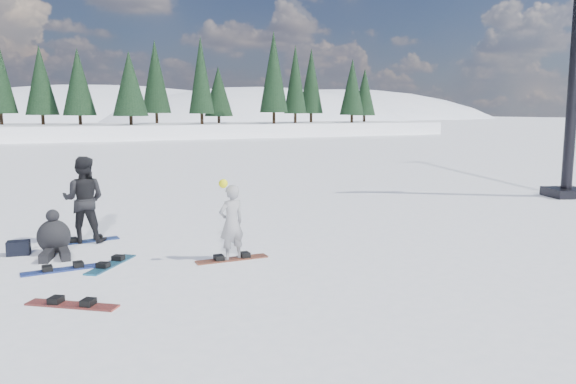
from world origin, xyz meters
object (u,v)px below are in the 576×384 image
(lift_tower, at_px, (572,101))
(seated_rider, at_px, (54,237))
(snowboarder_woman, at_px, (231,222))
(snowboard_loose_c, at_px, (63,270))
(snowboarder_man, at_px, (84,200))
(gear_bag, at_px, (18,248))
(snowboard_loose_b, at_px, (72,305))
(snowboard_loose_a, at_px, (111,264))

(lift_tower, relative_size, seated_rider, 7.08)
(snowboarder_woman, height_order, snowboard_loose_c, snowboarder_woman)
(seated_rider, relative_size, snowboard_loose_c, 0.78)
(snowboarder_woman, xyz_separation_m, snowboarder_man, (-2.58, 2.95, 0.21))
(seated_rider, distance_m, snowboard_loose_c, 1.43)
(snowboarder_woman, distance_m, snowboarder_man, 3.92)
(snowboard_loose_c, bearing_deg, snowboarder_man, 70.19)
(snowboarder_woman, height_order, snowboarder_man, snowboarder_man)
(gear_bag, distance_m, snowboard_loose_b, 3.92)
(gear_bag, bearing_deg, snowboarder_man, 25.39)
(seated_rider, bearing_deg, snowboarder_man, 59.00)
(snowboard_loose_b, distance_m, snowboard_loose_c, 2.19)
(snowboarder_man, distance_m, snowboard_loose_b, 4.65)
(lift_tower, xyz_separation_m, snowboarder_woman, (-13.59, -3.11, -2.58))
(snowboard_loose_b, bearing_deg, snowboard_loose_c, 126.59)
(seated_rider, xyz_separation_m, snowboard_loose_b, (0.10, -3.57, -0.35))
(snowboarder_man, xyz_separation_m, snowboard_loose_b, (-0.61, -4.50, -0.99))
(snowboarder_woman, bearing_deg, snowboard_loose_a, -29.12)
(seated_rider, distance_m, snowboard_loose_a, 1.74)
(gear_bag, bearing_deg, snowboarder_woman, -29.83)
(gear_bag, bearing_deg, snowboard_loose_b, -78.19)
(snowboard_loose_b, height_order, snowboard_loose_c, same)
(snowboarder_woman, distance_m, snowboard_loose_b, 3.62)
(snowboard_loose_a, bearing_deg, snowboard_loose_c, 127.40)
(snowboarder_woman, distance_m, snowboard_loose_c, 3.35)
(lift_tower, xyz_separation_m, snowboard_loose_a, (-15.90, -2.48, -3.36))
(snowboarder_woman, distance_m, gear_bag, 4.64)
(seated_rider, bearing_deg, snowboard_loose_b, -82.08)
(lift_tower, relative_size, snowboard_loose_a, 5.53)
(snowboard_loose_a, xyz_separation_m, snowboard_loose_c, (-0.88, 0.01, 0.00))
(snowboard_loose_b, bearing_deg, seated_rider, 127.85)
(gear_bag, distance_m, snowboard_loose_c, 1.83)
(snowboard_loose_b, bearing_deg, gear_bag, 138.02)
(seated_rider, bearing_deg, lift_tower, 9.98)
(snowboarder_woman, relative_size, gear_bag, 3.77)
(snowboard_loose_b, relative_size, snowboard_loose_a, 1.00)
(gear_bag, relative_size, snowboard_loose_c, 0.30)
(snowboard_loose_b, relative_size, snowboard_loose_c, 1.00)
(seated_rider, xyz_separation_m, gear_bag, (-0.70, 0.26, -0.22))
(snowboarder_woman, height_order, gear_bag, snowboarder_woman)
(snowboarder_man, bearing_deg, snowboarder_woman, 152.14)
(lift_tower, bearing_deg, snowboard_loose_a, -153.57)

